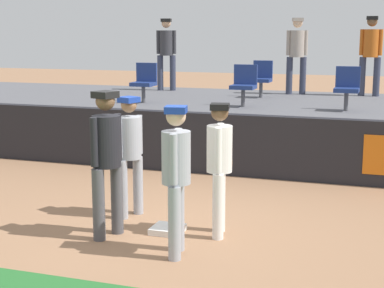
{
  "coord_description": "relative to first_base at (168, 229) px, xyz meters",
  "views": [
    {
      "loc": [
        2.95,
        -7.0,
        2.59
      ],
      "look_at": [
        0.25,
        1.02,
        1.0
      ],
      "focal_mm": 56.27,
      "sensor_mm": 36.0,
      "label": 1
    }
  ],
  "objects": [
    {
      "name": "ground_plane",
      "position": [
        -0.25,
        -0.02,
        -0.04
      ],
      "size": [
        60.0,
        60.0,
        0.0
      ],
      "primitive_type": "plane",
      "color": "#936B4C"
    },
    {
      "name": "first_base",
      "position": [
        0.0,
        0.0,
        0.0
      ],
      "size": [
        0.4,
        0.4,
        0.08
      ],
      "primitive_type": "cube",
      "color": "white",
      "rests_on": "ground_plane"
    },
    {
      "name": "player_fielder_home",
      "position": [
        0.66,
        0.13,
        0.95
      ],
      "size": [
        0.38,
        0.56,
        1.71
      ],
      "rotation": [
        0.0,
        0.0,
        -1.37
      ],
      "color": "white",
      "rests_on": "ground_plane"
    },
    {
      "name": "player_runner_visitor",
      "position": [
        -0.75,
        0.5,
        0.95
      ],
      "size": [
        0.42,
        0.45,
        1.7
      ],
      "rotation": [
        0.0,
        0.0,
        -1.94
      ],
      "color": "#9EA3AD",
      "rests_on": "ground_plane"
    },
    {
      "name": "player_coach_visitor",
      "position": [
        0.38,
        -0.71,
        0.98
      ],
      "size": [
        0.4,
        0.49,
        1.76
      ],
      "rotation": [
        0.0,
        0.0,
        -1.36
      ],
      "color": "#9EA3AD",
      "rests_on": "ground_plane"
    },
    {
      "name": "player_umpire",
      "position": [
        -0.66,
        -0.39,
        1.04
      ],
      "size": [
        0.44,
        0.5,
        1.87
      ],
      "rotation": [
        0.0,
        0.0,
        -1.87
      ],
      "color": "#4C4C51",
      "rests_on": "ground_plane"
    },
    {
      "name": "field_wall",
      "position": [
        -0.24,
        3.39,
        0.52
      ],
      "size": [
        18.0,
        0.26,
        1.12
      ],
      "color": "black",
      "rests_on": "ground_plane"
    },
    {
      "name": "bleacher_platform",
      "position": [
        -0.25,
        5.96,
        0.5
      ],
      "size": [
        18.0,
        4.8,
        1.09
      ],
      "primitive_type": "cube",
      "color": "#59595E",
      "rests_on": "ground_plane"
    },
    {
      "name": "seat_front_center",
      "position": [
        -0.17,
        4.83,
        1.52
      ],
      "size": [
        0.48,
        0.44,
        0.84
      ],
      "color": "#4C4C51",
      "rests_on": "bleacher_platform"
    },
    {
      "name": "seat_front_left",
      "position": [
        -2.35,
        4.83,
        1.52
      ],
      "size": [
        0.46,
        0.44,
        0.84
      ],
      "color": "#4C4C51",
      "rests_on": "bleacher_platform"
    },
    {
      "name": "seat_back_center",
      "position": [
        -0.2,
        6.63,
        1.52
      ],
      "size": [
        0.45,
        0.44,
        0.84
      ],
      "color": "#4C4C51",
      "rests_on": "bleacher_platform"
    },
    {
      "name": "seat_front_right",
      "position": [
        1.85,
        4.83,
        1.52
      ],
      "size": [
        0.46,
        0.44,
        0.84
      ],
      "color": "#4C4C51",
      "rests_on": "bleacher_platform"
    },
    {
      "name": "spectator_hooded",
      "position": [
        -2.87,
        7.5,
        2.1
      ],
      "size": [
        0.5,
        0.41,
        1.82
      ],
      "rotation": [
        0.0,
        0.0,
        3.34
      ],
      "color": "#33384C",
      "rests_on": "bleacher_platform"
    },
    {
      "name": "spectator_capped",
      "position": [
        0.44,
        7.59,
        2.1
      ],
      "size": [
        0.49,
        0.43,
        1.82
      ],
      "rotation": [
        0.0,
        0.0,
        3.43
      ],
      "color": "#33384C",
      "rests_on": "bleacher_platform"
    },
    {
      "name": "spectator_casual",
      "position": [
        2.14,
        7.73,
        2.12
      ],
      "size": [
        0.52,
        0.36,
        1.85
      ],
      "rotation": [
        0.0,
        0.0,
        3.11
      ],
      "color": "#33384C",
      "rests_on": "bleacher_platform"
    }
  ]
}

